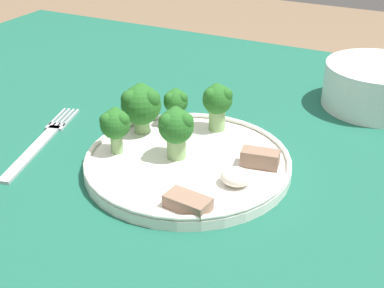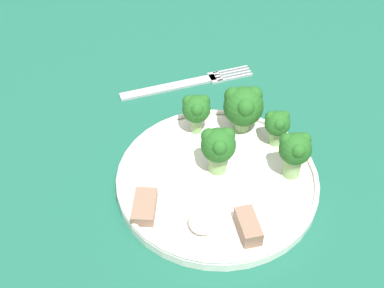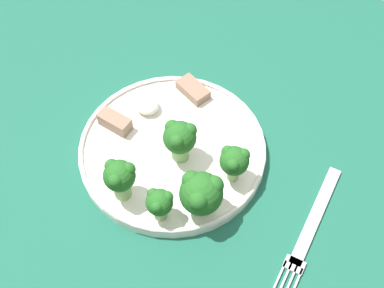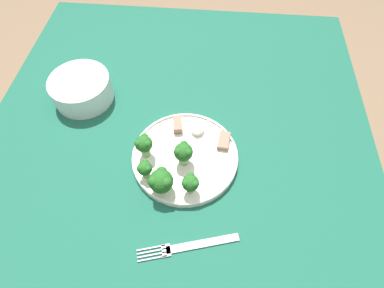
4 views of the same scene
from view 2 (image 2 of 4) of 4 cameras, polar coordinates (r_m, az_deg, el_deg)
The scene contains 11 objects.
table at distance 0.76m, azimuth 4.21°, elevation -7.30°, with size 1.26×0.96×0.77m.
dinner_plate at distance 0.65m, azimuth 2.71°, elevation -3.86°, with size 0.24×0.24×0.02m.
fork at distance 0.80m, azimuth -0.63°, elevation 6.45°, with size 0.07×0.20×0.00m.
broccoli_floret_near_rim_left at distance 0.63m, azimuth 2.82°, elevation -0.24°, with size 0.04×0.04×0.06m.
broccoli_floret_center_left at distance 0.68m, azimuth 9.09°, elevation 2.10°, with size 0.03×0.03×0.05m.
broccoli_floret_back_left at distance 0.68m, azimuth 0.47°, elevation 3.73°, with size 0.04×0.04×0.06m.
broccoli_floret_front_left at distance 0.69m, azimuth 5.51°, elevation 4.08°, with size 0.05×0.05×0.06m.
broccoli_floret_center_back at distance 0.63m, azimuth 10.92°, elevation -0.69°, with size 0.04×0.04×0.06m.
meat_slice_front_slice at distance 0.61m, azimuth -5.10°, elevation -6.68°, with size 0.05×0.03×0.01m.
meat_slice_middle_slice at distance 0.59m, azimuth 5.73°, elevation -8.75°, with size 0.05×0.03×0.02m.
sauce_dollop at distance 0.59m, azimuth 1.11°, elevation -8.25°, with size 0.03×0.03×0.02m.
Camera 2 is at (0.47, -0.08, 1.27)m, focal length 50.00 mm.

